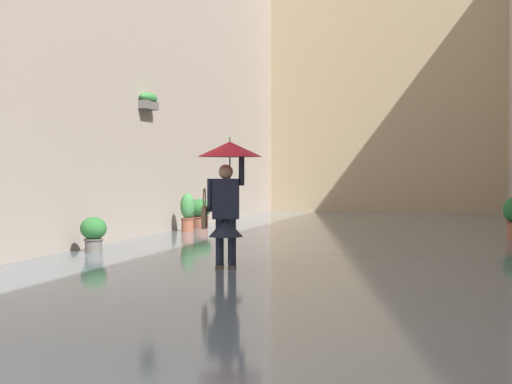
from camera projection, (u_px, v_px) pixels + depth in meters
ground_plane at (325, 246)px, 15.45m from camera, size 61.98×61.98×0.00m
flood_water at (325, 244)px, 15.45m from camera, size 9.05×30.79×0.06m
building_facade_far at (387, 80)px, 28.18m from camera, size 11.85×1.80×9.65m
person_wading at (228, 180)px, 11.33m from camera, size 0.94×0.94×1.97m
potted_plant_far_right at (200, 212)px, 19.73m from camera, size 0.58×0.58×0.79m
potted_plant_near_right at (93, 233)px, 13.67m from camera, size 0.46×0.46×0.68m
potted_plant_mid_right at (187, 212)px, 18.50m from camera, size 0.34×0.34×0.97m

